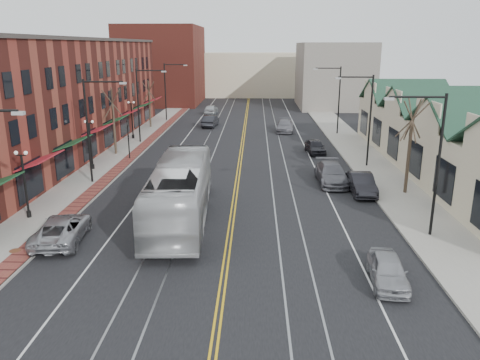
# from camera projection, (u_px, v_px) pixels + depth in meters

# --- Properties ---
(ground) EXTENTS (160.00, 160.00, 0.00)m
(ground) POSITION_uv_depth(u_px,v_px,m) (223.00, 285.00, 21.46)
(ground) COLOR black
(ground) RESTS_ON ground
(sidewalk_left) EXTENTS (4.00, 120.00, 0.15)m
(sidewalk_left) POSITION_uv_depth(u_px,v_px,m) (102.00, 170.00, 41.02)
(sidewalk_left) COLOR gray
(sidewalk_left) RESTS_ON ground
(sidewalk_right) EXTENTS (4.00, 120.00, 0.15)m
(sidewalk_right) POSITION_uv_depth(u_px,v_px,m) (378.00, 172.00, 40.26)
(sidewalk_right) COLOR gray
(sidewalk_right) RESTS_ON ground
(building_left) EXTENTS (10.00, 50.00, 11.00)m
(building_left) POSITION_uv_depth(u_px,v_px,m) (50.00, 98.00, 46.46)
(building_left) COLOR maroon
(building_left) RESTS_ON ground
(building_right) EXTENTS (8.00, 36.00, 4.60)m
(building_right) POSITION_uv_depth(u_px,v_px,m) (451.00, 147.00, 39.44)
(building_right) COLOR beige
(building_right) RESTS_ON ground
(backdrop_left) EXTENTS (14.00, 18.00, 14.00)m
(backdrop_left) POSITION_uv_depth(u_px,v_px,m) (163.00, 65.00, 87.23)
(backdrop_left) COLOR maroon
(backdrop_left) RESTS_ON ground
(backdrop_mid) EXTENTS (22.00, 14.00, 9.00)m
(backdrop_mid) POSITION_uv_depth(u_px,v_px,m) (249.00, 74.00, 101.82)
(backdrop_mid) COLOR beige
(backdrop_mid) RESTS_ON ground
(backdrop_right) EXTENTS (12.00, 16.00, 11.00)m
(backdrop_right) POSITION_uv_depth(u_px,v_px,m) (333.00, 75.00, 81.86)
(backdrop_right) COLOR slate
(backdrop_right) RESTS_ON ground
(streetlight_l_1) EXTENTS (3.33, 0.25, 8.00)m
(streetlight_l_1) POSITION_uv_depth(u_px,v_px,m) (93.00, 121.00, 35.78)
(streetlight_l_1) COLOR black
(streetlight_l_1) RESTS_ON sidewalk_left
(streetlight_l_2) EXTENTS (3.33, 0.25, 8.00)m
(streetlight_l_2) POSITION_uv_depth(u_px,v_px,m) (142.00, 98.00, 51.14)
(streetlight_l_2) COLOR black
(streetlight_l_2) RESTS_ON sidewalk_left
(streetlight_l_3) EXTENTS (3.33, 0.25, 8.00)m
(streetlight_l_3) POSITION_uv_depth(u_px,v_px,m) (168.00, 86.00, 66.50)
(streetlight_l_3) COLOR black
(streetlight_l_3) RESTS_ON sidewalk_left
(streetlight_r_0) EXTENTS (3.33, 0.25, 8.00)m
(streetlight_r_0) POSITION_uv_depth(u_px,v_px,m) (431.00, 151.00, 25.47)
(streetlight_r_0) COLOR black
(streetlight_r_0) RESTS_ON sidewalk_right
(streetlight_r_1) EXTENTS (3.33, 0.25, 8.00)m
(streetlight_r_1) POSITION_uv_depth(u_px,v_px,m) (366.00, 111.00, 40.83)
(streetlight_r_1) COLOR black
(streetlight_r_1) RESTS_ON sidewalk_right
(streetlight_r_2) EXTENTS (3.33, 0.25, 8.00)m
(streetlight_r_2) POSITION_uv_depth(u_px,v_px,m) (336.00, 93.00, 56.19)
(streetlight_r_2) COLOR black
(streetlight_r_2) RESTS_ON sidewalk_right
(lamppost_l_1) EXTENTS (0.84, 0.28, 4.27)m
(lamppost_l_1) POSITION_uv_depth(u_px,v_px,m) (25.00, 186.00, 28.94)
(lamppost_l_1) COLOR black
(lamppost_l_1) RESTS_ON sidewalk_left
(lamppost_l_2) EXTENTS (0.84, 0.28, 4.27)m
(lamppost_l_2) POSITION_uv_depth(u_px,v_px,m) (91.00, 146.00, 40.46)
(lamppost_l_2) COLOR black
(lamppost_l_2) RESTS_ON sidewalk_left
(lamppost_l_3) EXTENTS (0.84, 0.28, 4.27)m
(lamppost_l_3) POSITION_uv_depth(u_px,v_px,m) (132.00, 121.00, 53.90)
(lamppost_l_3) COLOR black
(lamppost_l_3) RESTS_ON sidewalk_left
(tree_left_near) EXTENTS (1.78, 1.37, 6.48)m
(tree_left_near) POSITION_uv_depth(u_px,v_px,m) (114.00, 120.00, 45.84)
(tree_left_near) COLOR #382B21
(tree_left_near) RESTS_ON sidewalk_left
(tree_left_far) EXTENTS (1.66, 1.28, 6.02)m
(tree_left_far) POSITION_uv_depth(u_px,v_px,m) (149.00, 103.00, 61.27)
(tree_left_far) COLOR #382B21
(tree_left_far) RESTS_ON sidewalk_left
(tree_right_mid) EXTENTS (1.90, 1.46, 6.93)m
(tree_right_mid) POSITION_uv_depth(u_px,v_px,m) (410.00, 144.00, 33.46)
(tree_right_mid) COLOR #382B21
(tree_right_mid) RESTS_ON sidewalk_right
(manhole_mid) EXTENTS (0.60, 0.60, 0.02)m
(manhole_mid) POSITION_uv_depth(u_px,v_px,m) (15.00, 251.00, 24.65)
(manhole_mid) COLOR #592D19
(manhole_mid) RESTS_ON sidewalk_left
(manhole_far) EXTENTS (0.60, 0.60, 0.02)m
(manhole_far) POSITION_uv_depth(u_px,v_px,m) (54.00, 217.00, 29.45)
(manhole_far) COLOR #592D19
(manhole_far) RESTS_ON sidewalk_left
(traffic_signal) EXTENTS (0.18, 0.15, 3.80)m
(traffic_signal) POSITION_uv_depth(u_px,v_px,m) (128.00, 136.00, 44.19)
(traffic_signal) COLOR black
(traffic_signal) RESTS_ON sidewalk_left
(transit_bus) EXTENTS (3.81, 13.55, 3.73)m
(transit_bus) POSITION_uv_depth(u_px,v_px,m) (180.00, 191.00, 28.97)
(transit_bus) COLOR #BABBBD
(transit_bus) RESTS_ON ground
(parked_suv) EXTENTS (2.98, 5.48, 1.46)m
(parked_suv) POSITION_uv_depth(u_px,v_px,m) (62.00, 229.00, 26.04)
(parked_suv) COLOR #98999E
(parked_suv) RESTS_ON ground
(parked_car_a) EXTENTS (1.94, 4.05, 1.33)m
(parked_car_a) POSITION_uv_depth(u_px,v_px,m) (388.00, 270.00, 21.42)
(parked_car_a) COLOR #9A9BA1
(parked_car_a) RESTS_ON ground
(parked_car_b) EXTENTS (1.63, 4.56, 1.50)m
(parked_car_b) POSITION_uv_depth(u_px,v_px,m) (361.00, 184.00, 34.47)
(parked_car_b) COLOR black
(parked_car_b) RESTS_ON ground
(parked_car_c) EXTENTS (2.32, 5.52, 1.59)m
(parked_car_c) POSITION_uv_depth(u_px,v_px,m) (332.00, 174.00, 36.99)
(parked_car_c) COLOR slate
(parked_car_c) RESTS_ON ground
(parked_car_d) EXTENTS (2.01, 4.27, 1.41)m
(parked_car_d) POSITION_uv_depth(u_px,v_px,m) (315.00, 147.00, 47.27)
(parked_car_d) COLOR #232228
(parked_car_d) RESTS_ON ground
(distant_car_left) EXTENTS (2.07, 4.78, 1.53)m
(distant_car_left) POSITION_uv_depth(u_px,v_px,m) (210.00, 121.00, 62.89)
(distant_car_left) COLOR black
(distant_car_left) RESTS_ON ground
(distant_car_right) EXTENTS (2.53, 5.29, 1.49)m
(distant_car_right) POSITION_uv_depth(u_px,v_px,m) (285.00, 126.00, 59.30)
(distant_car_right) COLOR slate
(distant_car_right) RESTS_ON ground
(distant_car_far) EXTENTS (2.12, 4.68, 1.56)m
(distant_car_far) POSITION_uv_depth(u_px,v_px,m) (211.00, 109.00, 74.08)
(distant_car_far) COLOR #B2B6B9
(distant_car_far) RESTS_ON ground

